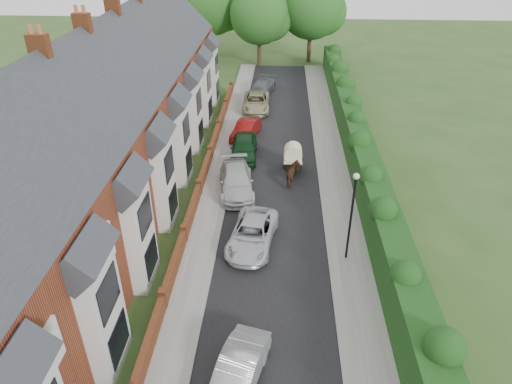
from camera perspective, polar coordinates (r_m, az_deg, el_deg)
ground at (r=21.54m, az=3.05°, el=-14.81°), size 140.00×140.00×0.00m
road at (r=30.23m, az=2.34°, el=0.41°), size 6.00×58.00×0.02m
pavement_hedge_side at (r=30.45m, az=10.07°, el=0.26°), size 2.20×58.00×0.12m
pavement_house_side at (r=30.48m, az=-4.91°, el=0.70°), size 1.70×58.00×0.12m
kerb_hedge_side at (r=30.33m, az=8.11°, el=0.32°), size 0.18×58.00×0.13m
kerb_house_side at (r=30.38m, az=-3.42°, el=0.66°), size 0.18×58.00×0.13m
hedge at (r=29.99m, az=13.76°, el=2.68°), size 2.10×58.00×2.85m
terrace_row at (r=29.27m, az=-18.44°, el=7.48°), size 9.05×40.50×11.50m
garden_wall_row at (r=29.58m, az=-7.12°, el=0.43°), size 0.35×40.35×1.10m
lamppost at (r=22.84m, az=11.95°, el=-1.80°), size 0.32×0.32×5.16m
tree_far_left at (r=55.96m, az=0.81°, el=21.17°), size 7.14×6.80×9.29m
tree_far_right at (r=57.89m, az=7.36°, el=21.89°), size 7.98×7.60×10.31m
tree_far_back at (r=59.31m, az=-5.26°, el=22.52°), size 8.40×8.00×10.82m
car_silver_a at (r=18.55m, az=-2.36°, el=-21.71°), size 2.51×4.48×1.40m
car_silver_b at (r=24.90m, az=-0.48°, el=-5.27°), size 2.93×5.19×1.37m
car_white at (r=29.64m, az=-2.49°, el=1.39°), size 2.86×5.47×1.51m
car_green at (r=33.93m, az=-1.54°, el=5.57°), size 2.05×4.77×1.60m
car_red at (r=37.27m, az=-1.24°, el=7.83°), size 2.47×4.44×1.39m
car_beige at (r=43.05m, az=0.03°, el=11.17°), size 2.51×5.24×1.44m
car_grey at (r=47.37m, az=0.78°, el=13.03°), size 2.97×5.04×1.37m
horse at (r=30.42m, az=4.65°, el=2.15°), size 1.04×1.88×1.51m
horse_cart at (r=31.92m, az=4.64°, el=4.52°), size 1.31×2.90×2.09m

